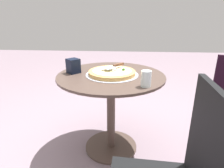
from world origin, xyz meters
name	(u,v)px	position (x,y,z in m)	size (l,w,h in m)	color
ground_plane	(111,147)	(0.00, 0.00, 0.00)	(10.00, 10.00, 0.00)	gray
patio_table	(111,97)	(0.00, 0.00, 0.50)	(0.85, 0.85, 0.69)	#4D3C33
pizza_on_tray	(112,73)	(0.01, 0.01, 0.70)	(0.41, 0.41, 0.05)	silver
pizza_server	(114,66)	(-0.04, 0.02, 0.74)	(0.19, 0.17, 0.02)	silver
drinking_cup	(146,79)	(0.26, 0.25, 0.74)	(0.07, 0.07, 0.11)	silver
napkin_dispenser	(73,66)	(-0.02, -0.30, 0.74)	(0.09, 0.09, 0.11)	black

